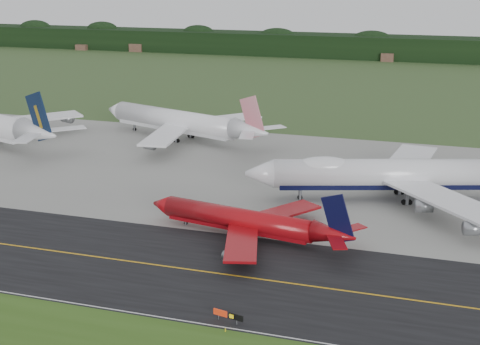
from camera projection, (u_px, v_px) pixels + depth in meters
The scene contains 11 objects.
ground at pixel (243, 266), 108.43m from camera, with size 600.00×600.00×0.00m, color #314A22.
taxiway at pixel (236, 276), 104.77m from camera, with size 400.00×32.00×0.02m, color black.
apron at pixel (307, 177), 155.02m from camera, with size 400.00×78.00×0.01m, color gray.
taxiway_centreline at pixel (236, 276), 104.76m from camera, with size 400.00×0.40×0.00m, color gold.
taxiway_edge_line at pixel (201, 324), 90.60m from camera, with size 400.00×0.25×0.00m, color silver.
horizon_treeline at pixel (393, 49), 356.94m from camera, with size 700.00×25.00×12.00m.
jet_ba_747 at pixel (398, 174), 138.03m from camera, with size 63.80×51.55×16.42m.
jet_red_737 at pixel (249, 221), 119.09m from camera, with size 40.18×32.36×10.87m.
jet_star_tail at pixel (183, 122), 187.01m from camera, with size 56.59×46.05×15.30m.
taxiway_sign at pixel (228, 315), 90.71m from camera, with size 4.54×1.15×1.54m.
edge_marker_center at pixel (225, 330), 88.56m from camera, with size 0.16×0.16×0.50m, color yellow.
Camera 1 is at (28.96, -95.01, 46.05)m, focal length 50.00 mm.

